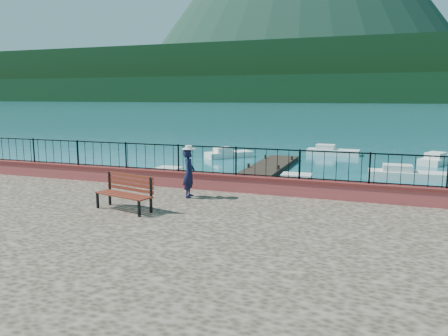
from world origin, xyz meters
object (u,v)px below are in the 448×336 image
Objects in this scene: park_bench at (125,200)px; boat_0 at (178,175)px; person at (189,173)px; boat_3 at (229,152)px; boat_2 at (410,172)px; boat_4 at (333,150)px; boat_5 at (439,157)px; boat_1 at (309,182)px.

park_bench is 0.54× the size of boat_0.
person is at bearing 77.50° from park_bench.
park_bench is 19.89m from boat_3.
boat_2 and boat_4 have the same top height.
boat_3 is 14.46m from boat_5.
boat_0 and boat_3 have the same top height.
person is 18.06m from boat_3.
boat_1 is 13.64m from boat_5.
boat_2 and boat_3 have the same top height.
person reaches higher than boat_4.
boat_2 is 12.99m from boat_3.
boat_4 is 0.91× the size of boat_5.
park_bench is 2.46m from person.
boat_5 is at bearing 43.79° from boat_0.
boat_1 is at bearing -97.67° from boat_3.
boat_1 and boat_3 have the same top height.
boat_3 is (-7.35, 9.45, 0.00)m from boat_1.
boat_2 is (7.46, 12.62, -1.60)m from person.
boat_4 is (3.54, 23.62, -1.11)m from park_bench.
boat_4 is (6.51, 13.89, 0.00)m from boat_0.
boat_5 is (9.65, 19.67, -1.60)m from person.
boat_0 is 18.28m from boat_5.
boat_0 and boat_1 have the same top height.
boat_0 is at bearing 121.08° from park_bench.
boat_1 is at bearing -86.72° from boat_4.
boat_0 is 9.83m from boat_3.
boat_5 is at bearing 56.65° from boat_1.
boat_2 is at bearing 74.08° from park_bench.
person is 0.37× the size of boat_5.
boat_5 is at bearing -39.04° from person.
boat_2 and boat_5 have the same top height.
park_bench reaches higher than boat_4.
boat_0 is at bearing 156.18° from boat_5.
boat_3 is (-12.08, 4.76, 0.00)m from boat_2.
person is 21.66m from boat_4.
person reaches higher than boat_3.
boat_1 is (3.80, 10.09, -1.11)m from park_bench.
person is at bearing -111.76° from boat_1.
person is at bearing -122.07° from boat_2.
boat_4 is 7.41m from boat_5.
boat_5 is at bearing 71.21° from boat_2.
boat_0 is 0.85× the size of boat_2.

